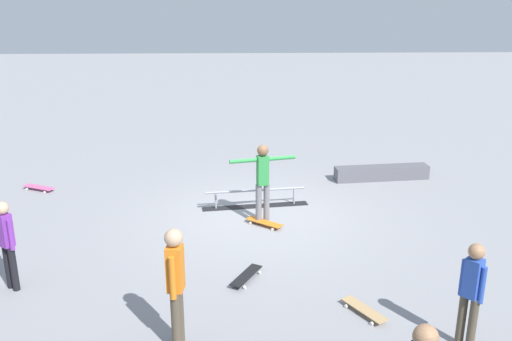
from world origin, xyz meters
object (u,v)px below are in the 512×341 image
(grind_rail, at_px, (255,199))
(skateboard_main, at_px, (264,222))
(skate_ledge, at_px, (382,173))
(loose_skateboard_pink, at_px, (39,187))
(bystander_purple_shirt, at_px, (7,241))
(bystander_blue_shirt, at_px, (471,290))
(loose_skateboard_natural, at_px, (364,310))
(skater_main, at_px, (263,178))
(bystander_orange_shirt, at_px, (176,283))
(loose_skateboard_black, at_px, (246,276))

(grind_rail, height_order, skateboard_main, grind_rail)
(grind_rail, bearing_deg, skate_ledge, -159.38)
(skate_ledge, xyz_separation_m, loose_skateboard_pink, (8.33, 0.54, -0.10))
(bystander_purple_shirt, bearing_deg, bystander_blue_shirt, -158.63)
(bystander_blue_shirt, bearing_deg, grind_rail, -13.02)
(loose_skateboard_natural, bearing_deg, grind_rail, -12.75)
(skater_main, bearing_deg, loose_skateboard_pink, -34.39)
(grind_rail, relative_size, skater_main, 1.41)
(skateboard_main, xyz_separation_m, bystander_blue_shirt, (-2.51, 4.07, 0.79))
(bystander_orange_shirt, relative_size, bystander_purple_shirt, 1.16)
(bystander_purple_shirt, bearing_deg, loose_skateboard_pink, -40.14)
(grind_rail, height_order, loose_skateboard_pink, grind_rail)
(loose_skateboard_black, bearing_deg, skater_main, -160.25)
(skateboard_main, height_order, loose_skateboard_black, same)
(bystander_orange_shirt, bearing_deg, grind_rail, 174.20)
(grind_rail, relative_size, bystander_blue_shirt, 1.54)
(loose_skateboard_black, distance_m, loose_skateboard_pink, 6.56)
(grind_rail, relative_size, loose_skateboard_black, 2.94)
(bystander_purple_shirt, bearing_deg, loose_skateboard_natural, -153.41)
(skateboard_main, height_order, bystander_purple_shirt, bystander_purple_shirt)
(skater_main, distance_m, skateboard_main, 0.90)
(skater_main, relative_size, skateboard_main, 2.20)
(skateboard_main, relative_size, bystander_orange_shirt, 0.44)
(loose_skateboard_pink, bearing_deg, bystander_orange_shirt, -32.72)
(bystander_purple_shirt, xyz_separation_m, loose_skateboard_natural, (-5.47, 0.90, -0.77))
(skater_main, xyz_separation_m, bystander_orange_shirt, (1.30, 4.11, 0.01))
(loose_skateboard_pink, bearing_deg, grind_rail, 11.86)
(skate_ledge, height_order, loose_skateboard_natural, skate_ledge)
(bystander_blue_shirt, height_order, loose_skateboard_black, bystander_blue_shirt)
(grind_rail, xyz_separation_m, loose_skateboard_black, (0.25, 3.22, -0.10))
(skater_main, relative_size, loose_skateboard_pink, 2.05)
(loose_skateboard_pink, distance_m, loose_skateboard_natural, 8.57)
(loose_skateboard_pink, bearing_deg, skateboard_main, 1.91)
(bystander_blue_shirt, relative_size, loose_skateboard_black, 1.91)
(loose_skateboard_black, distance_m, loose_skateboard_natural, 2.04)
(grind_rail, relative_size, bystander_purple_shirt, 1.57)
(bystander_purple_shirt, xyz_separation_m, loose_skateboard_black, (-3.74, -0.17, -0.77))
(grind_rail, xyz_separation_m, bystander_blue_shirt, (-2.66, 5.12, 0.69))
(skateboard_main, bearing_deg, loose_skateboard_natural, 149.97)
(skate_ledge, relative_size, loose_skateboard_natural, 3.01)
(bystander_orange_shirt, bearing_deg, loose_skateboard_black, 159.92)
(bystander_blue_shirt, bearing_deg, skater_main, -9.43)
(skate_ledge, xyz_separation_m, skateboard_main, (3.06, 2.77, -0.10))
(skateboard_main, bearing_deg, grind_rail, -44.16)
(bystander_purple_shirt, distance_m, loose_skateboard_natural, 5.60)
(skateboard_main, xyz_separation_m, bystander_orange_shirt, (1.33, 3.96, 0.91))
(bystander_orange_shirt, height_order, loose_skateboard_black, bystander_orange_shirt)
(grind_rail, height_order, loose_skateboard_black, grind_rail)
(skateboard_main, xyz_separation_m, loose_skateboard_natural, (-1.33, 3.24, 0.00))
(loose_skateboard_black, bearing_deg, grind_rail, -155.62)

